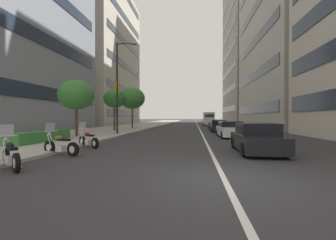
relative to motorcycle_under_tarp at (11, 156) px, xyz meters
The scene contains 19 objects.
ground_plane 7.00m from the motorcycle_under_tarp, 94.17° to the right, with size 400.00×400.00×0.00m, color #303033.
sidewalk_right_plaza 29.86m from the motorcycle_under_tarp, ahead, with size 160.00×8.78×0.15m, color #A39E93.
lane_centre_stripe 35.19m from the motorcycle_under_tarp, 11.42° to the right, with size 110.00×0.16×0.01m, color silver.
motorcycle_under_tarp is the anchor object (origin of this frame).
motorcycle_by_sign_pole 2.77m from the motorcycle_under_tarp, ahead, with size 0.91×2.07×1.47m.
motorcycle_far_end_row 5.46m from the motorcycle_under_tarp, ahead, with size 1.38×1.76×1.46m.
car_approaching_light 10.29m from the motorcycle_under_tarp, 63.34° to the right, with size 4.44×1.98×1.44m.
car_following_behind 16.08m from the motorcycle_under_tarp, 35.06° to the right, with size 4.36×2.03×1.37m.
car_lead_in_lane 22.71m from the motorcycle_under_tarp, 23.39° to the right, with size 4.54×1.86×1.39m.
car_far_down_avenue 29.10m from the motorcycle_under_tarp, 18.64° to the right, with size 4.67×1.91×1.34m.
delivery_van_ahead 42.19m from the motorcycle_under_tarp, 12.59° to the right, with size 5.05×2.13×2.72m.
street_lamp_with_banners 15.20m from the motorcycle_under_tarp, ahead, with size 1.26×2.05×8.71m.
clipped_hedge_bed 7.85m from the motorcycle_under_tarp, 28.81° to the left, with size 5.18×1.10×0.67m, color #337033.
street_tree_near_plaza_corner 12.20m from the motorcycle_under_tarp, 18.05° to the left, with size 2.92×2.92×4.70m.
street_tree_by_lamp_post 20.15m from the motorcycle_under_tarp, ahead, with size 2.61×2.61×4.92m.
street_tree_far_plaza 26.01m from the motorcycle_under_tarp, ahead, with size 3.65×3.65×5.88m.
office_tower_far_left_down_avenue 46.36m from the motorcycle_under_tarp, 38.39° to the right, with size 25.92×20.15×38.93m.
office_tower_mid_left 71.18m from the motorcycle_under_tarp, 21.91° to the right, with size 27.72×17.38×50.77m.
office_tower_behind_plaza 53.39m from the motorcycle_under_tarp, 22.86° to the left, with size 27.61×19.54×32.87m.
Camera 1 is at (-6.57, 0.85, 1.74)m, focal length 24.61 mm.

